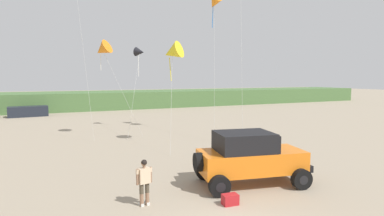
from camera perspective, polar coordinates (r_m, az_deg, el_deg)
The scene contains 9 objects.
dune_ridge at distance 48.64m, azimuth -13.18°, elevation 1.56°, with size 90.00×9.02×2.44m, color #4C703D.
jeep at distance 13.45m, azimuth 10.60°, elevation -8.80°, with size 5.01×3.14×2.26m.
person_watching at distance 11.33m, azimuth -8.79°, elevation -12.92°, with size 0.62×0.36×1.67m.
cooler_box at distance 11.61m, azimuth 7.03°, elevation -16.37°, with size 0.56×0.36×0.38m, color #B21E23.
distant_sedan at distance 40.89m, azimuth -27.94°, elevation -0.56°, with size 4.20×1.70×1.20m, color #1E232D.
kite_orange_streamer at distance 26.00m, azimuth 4.15°, elevation 18.78°, with size 2.51×4.53×11.11m.
kite_red_delta at distance 24.41m, azimuth -16.16°, elevation 10.26°, with size 3.59×2.09×7.33m.
kite_pink_ribbon at distance 27.81m, azimuth -9.57°, elevation 10.09°, with size 2.90×5.21×7.23m.
kite_white_parafoil at distance 20.84m, azimuth -3.64°, elevation 10.20°, with size 2.24×3.93×6.91m.
Camera 1 is at (-4.57, -6.95, 4.52)m, focal length 28.98 mm.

